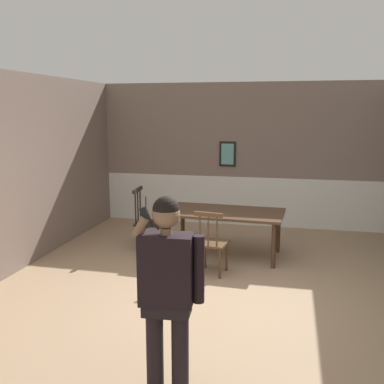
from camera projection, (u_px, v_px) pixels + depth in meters
The scene contains 6 objects.
ground_plane at pixel (207, 300), 5.40m from camera, with size 8.32×8.32×0.00m, color #9E7F60.
room_back_partition at pixel (243, 158), 8.78m from camera, with size 5.83×0.17×2.84m.
dining_table at pixel (225, 216), 6.99m from camera, with size 1.88×1.08×0.72m.
chair_near_window at pixel (212, 243), 6.20m from camera, with size 0.46×0.46×0.93m.
chair_by_doorway at pixel (148, 221), 7.37m from camera, with size 0.47×0.47×1.03m.
person_figure at pixel (168, 285), 3.45m from camera, with size 0.57×0.26×1.66m.
Camera 1 is at (0.94, -4.98, 2.29)m, focal length 41.26 mm.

